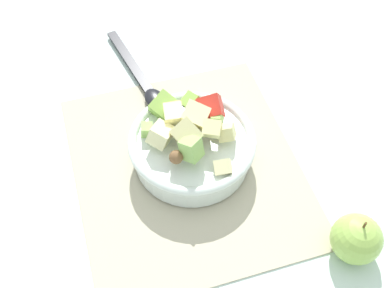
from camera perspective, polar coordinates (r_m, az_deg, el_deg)
The scene contains 5 objects.
ground_plane at distance 0.83m, azimuth -0.61°, elevation -2.90°, with size 2.40×2.40×0.00m, color silver.
placemat at distance 0.83m, azimuth -0.61°, elevation -2.78°, with size 0.42×0.38×0.01m, color #BCB299.
salad_bowl at distance 0.81m, azimuth -0.05°, elevation -0.05°, with size 0.21×0.21×0.12m.
serving_spoon at distance 0.95m, azimuth -5.80°, elevation 7.41°, with size 0.25×0.07×0.01m.
whole_apple at distance 0.76m, azimuth 18.79°, elevation -10.54°, with size 0.08×0.08×0.09m.
Camera 1 is at (-0.45, 0.12, 0.69)m, focal length 45.26 mm.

